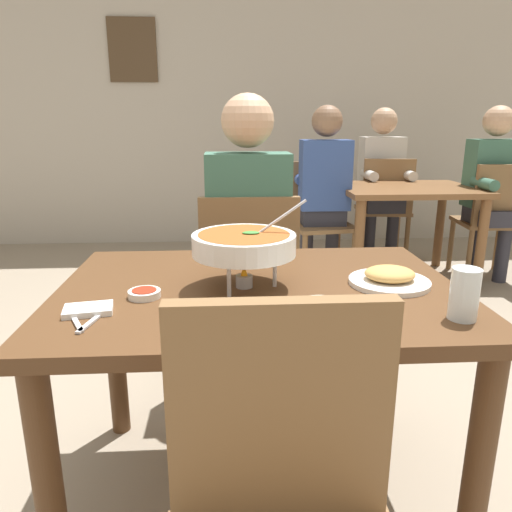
# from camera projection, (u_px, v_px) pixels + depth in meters

# --- Properties ---
(ground_plane) EXTENTS (16.00, 16.00, 0.00)m
(ground_plane) POSITION_uv_depth(u_px,v_px,m) (259.00, 489.00, 1.62)
(ground_plane) COLOR gray
(cafe_rear_partition) EXTENTS (10.00, 0.10, 3.00)m
(cafe_rear_partition) POSITION_uv_depth(u_px,v_px,m) (234.00, 89.00, 4.63)
(cafe_rear_partition) COLOR #BCB2A3
(cafe_rear_partition) RESTS_ON ground_plane
(picture_frame_hung) EXTENTS (0.44, 0.03, 0.56)m
(picture_frame_hung) POSITION_uv_depth(u_px,v_px,m) (133.00, 50.00, 4.43)
(picture_frame_hung) COLOR #4C3823
(dining_table_main) EXTENTS (1.18, 0.85, 0.73)m
(dining_table_main) POSITION_uv_depth(u_px,v_px,m) (259.00, 321.00, 1.46)
(dining_table_main) COLOR #51331C
(dining_table_main) RESTS_ON ground_plane
(chair_diner_main) EXTENTS (0.44, 0.44, 0.90)m
(chair_diner_main) POSITION_uv_depth(u_px,v_px,m) (248.00, 279.00, 2.17)
(chair_diner_main) COLOR brown
(chair_diner_main) RESTS_ON ground_plane
(diner_main) EXTENTS (0.40, 0.45, 1.31)m
(diner_main) POSITION_uv_depth(u_px,v_px,m) (248.00, 227.00, 2.13)
(diner_main) COLOR #2D2D38
(diner_main) RESTS_ON ground_plane
(curry_bowl) EXTENTS (0.33, 0.30, 0.26)m
(curry_bowl) POSITION_uv_depth(u_px,v_px,m) (244.00, 245.00, 1.38)
(curry_bowl) COLOR silver
(curry_bowl) RESTS_ON dining_table_main
(rice_plate) EXTENTS (0.24, 0.24, 0.06)m
(rice_plate) POSITION_uv_depth(u_px,v_px,m) (320.00, 312.00, 1.18)
(rice_plate) COLOR white
(rice_plate) RESTS_ON dining_table_main
(appetizer_plate) EXTENTS (0.24, 0.24, 0.06)m
(appetizer_plate) POSITION_uv_depth(u_px,v_px,m) (389.00, 278.00, 1.43)
(appetizer_plate) COLOR white
(appetizer_plate) RESTS_ON dining_table_main
(sauce_dish) EXTENTS (0.09, 0.09, 0.02)m
(sauce_dish) POSITION_uv_depth(u_px,v_px,m) (144.00, 293.00, 1.33)
(sauce_dish) COLOR white
(sauce_dish) RESTS_ON dining_table_main
(napkin_folded) EXTENTS (0.13, 0.10, 0.02)m
(napkin_folded) POSITION_uv_depth(u_px,v_px,m) (88.00, 310.00, 1.22)
(napkin_folded) COLOR white
(napkin_folded) RESTS_ON dining_table_main
(fork_utensil) EXTENTS (0.09, 0.16, 0.01)m
(fork_utensil) POSITION_uv_depth(u_px,v_px,m) (74.00, 319.00, 1.18)
(fork_utensil) COLOR silver
(fork_utensil) RESTS_ON dining_table_main
(spoon_utensil) EXTENTS (0.05, 0.17, 0.01)m
(spoon_utensil) POSITION_uv_depth(u_px,v_px,m) (95.00, 319.00, 1.18)
(spoon_utensil) COLOR silver
(spoon_utensil) RESTS_ON dining_table_main
(drink_glass) EXTENTS (0.07, 0.07, 0.13)m
(drink_glass) POSITION_uv_depth(u_px,v_px,m) (464.00, 297.00, 1.17)
(drink_glass) COLOR silver
(drink_glass) RESTS_ON dining_table_main
(dining_table_far) EXTENTS (1.00, 0.80, 0.73)m
(dining_table_far) POSITION_uv_depth(u_px,v_px,m) (406.00, 203.00, 3.63)
(dining_table_far) COLOR brown
(dining_table_far) RESTS_ON ground_plane
(chair_bg_left) EXTENTS (0.50, 0.50, 0.90)m
(chair_bg_left) POSITION_uv_depth(u_px,v_px,m) (385.00, 204.00, 4.14)
(chair_bg_left) COLOR brown
(chair_bg_left) RESTS_ON ground_plane
(chair_bg_middle) EXTENTS (0.50, 0.50, 0.90)m
(chair_bg_middle) POSITION_uv_depth(u_px,v_px,m) (318.00, 214.00, 3.70)
(chair_bg_middle) COLOR brown
(chair_bg_middle) RESTS_ON ground_plane
(chair_bg_right) EXTENTS (0.48, 0.48, 0.90)m
(chair_bg_right) POSITION_uv_depth(u_px,v_px,m) (494.00, 215.00, 3.63)
(chair_bg_right) COLOR brown
(chair_bg_right) RESTS_ON ground_plane
(patron_bg_left) EXTENTS (0.40, 0.45, 1.31)m
(patron_bg_left) POSITION_uv_depth(u_px,v_px,m) (382.00, 176.00, 4.13)
(patron_bg_left) COLOR #2D2D38
(patron_bg_left) RESTS_ON ground_plane
(patron_bg_middle) EXTENTS (0.40, 0.45, 1.31)m
(patron_bg_middle) POSITION_uv_depth(u_px,v_px,m) (324.00, 185.00, 3.55)
(patron_bg_middle) COLOR #2D2D38
(patron_bg_middle) RESTS_ON ground_plane
(patron_bg_right) EXTENTS (0.40, 0.45, 1.31)m
(patron_bg_right) POSITION_uv_depth(u_px,v_px,m) (493.00, 184.00, 3.60)
(patron_bg_right) COLOR #2D2D38
(patron_bg_right) RESTS_ON ground_plane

